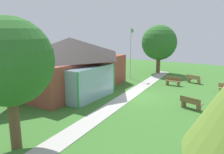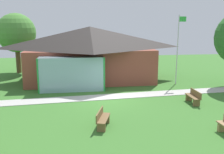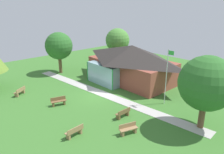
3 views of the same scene
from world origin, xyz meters
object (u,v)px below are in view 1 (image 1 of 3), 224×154
flagpole (131,51)px  bench_lawn_far_right (194,79)px  tree_east_hedge (159,43)px  bench_front_center (191,103)px  pavilion (71,63)px  tree_west_hedge (9,62)px  bench_front_left (208,142)px  bench_mid_right (173,81)px

flagpole → bench_lawn_far_right: size_ratio=3.61×
tree_east_hedge → bench_front_center: bearing=-150.9°
bench_front_center → pavilion: bearing=-162.5°
bench_front_center → tree_west_hedge: (-9.42, 5.75, 3.54)m
bench_front_center → bench_front_left: size_ratio=1.04×
bench_mid_right → bench_front_left: same height
flagpole → bench_front_center: 11.02m
bench_front_center → bench_mid_right: 6.79m
bench_lawn_far_right → tree_east_hedge: size_ratio=0.26×
pavilion → bench_front_center: pavilion is taller
pavilion → bench_lawn_far_right: bearing=-48.1°
pavilion → bench_mid_right: size_ratio=7.70×
bench_lawn_far_right → tree_east_hedge: bearing=163.6°
bench_front_left → bench_front_center: bearing=-102.3°
bench_mid_right → tree_east_hedge: bearing=-56.9°
bench_lawn_far_right → bench_front_left: 13.76m
bench_mid_right → bench_lawn_far_right: 2.58m
flagpole → bench_mid_right: bearing=-99.7°
pavilion → flagpole: flagpole is taller
pavilion → bench_mid_right: pavilion is taller
pavilion → bench_front_center: (0.05, -10.60, -2.03)m
bench_mid_right → bench_lawn_far_right: bearing=-126.1°
bench_mid_right → tree_west_hedge: size_ratio=0.26×
bench_mid_right → tree_west_hedge: bearing=80.2°
pavilion → bench_mid_right: bearing=-51.1°
bench_lawn_far_right → tree_east_hedge: (3.40, 5.03, 3.44)m
pavilion → tree_west_hedge: 10.65m
bench_lawn_far_right → bench_front_left: size_ratio=1.04×
bench_front_center → tree_west_hedge: bearing=-104.2°
bench_lawn_far_right → tree_west_hedge: bearing=-86.2°
bench_mid_right → bench_front_left: bearing=113.4°
flagpole → bench_lawn_far_right: (1.20, -6.66, -2.71)m
bench_mid_right → tree_west_hedge: 16.17m
pavilion → bench_lawn_far_right: pavilion is taller
bench_front_left → tree_west_hedge: tree_west_hedge is taller
bench_mid_right → tree_east_hedge: size_ratio=0.25×
pavilion → tree_east_hedge: bearing=-19.6°
bench_front_center → bench_front_left: bearing=-53.3°
flagpole → tree_west_hedge: tree_west_hedge is taller
bench_mid_right → flagpole: bearing=-9.2°
pavilion → bench_front_center: 10.79m
bench_front_center → bench_mid_right: size_ratio=1.04×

